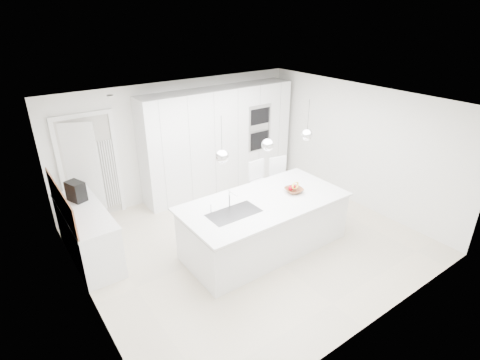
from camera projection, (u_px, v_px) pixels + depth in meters
floor at (250, 241)px, 6.77m from camera, size 5.50×5.50×0.00m
wall_back at (181, 139)px, 8.08m from camera, size 5.50×0.00×5.50m
wall_left at (80, 230)px, 4.78m from camera, size 0.00×5.00×5.00m
ceiling at (251, 104)px, 5.72m from camera, size 5.50×5.50×0.00m
tall_cabinets at (219, 140)px, 8.33m from camera, size 3.60×0.60×2.30m
oven_stack at (260, 128)px, 8.49m from camera, size 0.62×0.04×1.05m
doorway_frame at (91, 170)px, 7.12m from camera, size 1.11×0.08×2.13m
hallway_door at (78, 175)px, 6.96m from camera, size 0.76×0.38×2.00m
radiator at (109, 174)px, 7.36m from camera, size 0.32×0.04×1.40m
left_base_cabinets at (88, 235)px, 6.17m from camera, size 0.60×1.80×0.86m
left_worktop at (83, 211)px, 5.98m from camera, size 0.62×1.82×0.04m
oak_backsplash at (61, 201)px, 5.72m from camera, size 0.02×1.80×0.50m
island_base at (265, 226)px, 6.42m from camera, size 2.80×1.20×0.86m
island_worktop at (264, 202)px, 6.27m from camera, size 2.84×1.40×0.04m
island_sink at (234, 218)px, 5.91m from camera, size 0.84×0.44×0.18m
island_tap at (229, 199)px, 5.99m from camera, size 0.02×0.02×0.30m
pendant_left at (222, 156)px, 5.35m from camera, size 0.20×0.20×0.20m
pendant_mid at (268, 145)px, 5.80m from camera, size 0.20×0.20×0.20m
pendant_right at (307, 135)px, 6.25m from camera, size 0.20×0.20×0.20m
fruit_bowl at (294, 190)px, 6.53m from camera, size 0.36×0.36×0.08m
espresso_machine at (76, 191)px, 6.20m from camera, size 0.30×0.36×0.34m
bar_stool_left at (260, 190)px, 7.33m from camera, size 0.40×0.54×1.15m
bar_stool_right at (282, 186)px, 7.52m from camera, size 0.47×0.59×1.14m
apple_a at (291, 188)px, 6.52m from camera, size 0.09×0.09×0.09m
apple_b at (293, 187)px, 6.57m from camera, size 0.08×0.08×0.08m
banana_bunch at (295, 185)px, 6.50m from camera, size 0.25×0.18×0.23m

